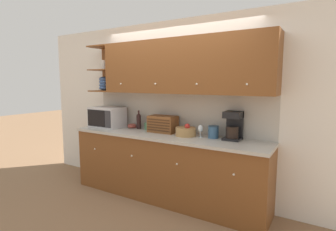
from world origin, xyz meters
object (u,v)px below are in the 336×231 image
at_px(wine_bottle, 139,120).
at_px(bread_box, 163,124).
at_px(mug, 147,126).
at_px(wine_glass, 200,129).
at_px(storage_canister, 213,132).
at_px(fruit_basket, 186,131).
at_px(coffee_maker, 233,126).
at_px(bowl_stack_on_counter, 132,126).
at_px(microwave, 107,117).

distance_m(wine_bottle, bread_box, 0.49).
distance_m(mug, bread_box, 0.34).
height_order(wine_glass, storage_canister, wine_glass).
bearing_deg(fruit_basket, wine_bottle, 172.81).
height_order(wine_bottle, mug, wine_bottle).
distance_m(wine_bottle, coffee_maker, 1.54).
bearing_deg(storage_canister, wine_glass, -161.70).
bearing_deg(wine_bottle, wine_glass, -5.20).
height_order(fruit_basket, wine_glass, fruit_basket).
bearing_deg(mug, wine_glass, -6.71).
xyz_separation_m(bowl_stack_on_counter, fruit_basket, (1.04, -0.12, 0.03)).
height_order(bowl_stack_on_counter, storage_canister, storage_canister).
height_order(storage_canister, coffee_maker, coffee_maker).
xyz_separation_m(bread_box, wine_glass, (0.63, -0.05, -0.01)).
bearing_deg(wine_glass, wine_bottle, 174.80).
relative_size(wine_bottle, bread_box, 0.71).
bearing_deg(coffee_maker, bread_box, -177.53).
distance_m(bread_box, coffee_maker, 1.05).
distance_m(wine_bottle, mug, 0.18).
relative_size(bowl_stack_on_counter, storage_canister, 0.91).
bearing_deg(mug, wine_bottle, -175.92).
distance_m(fruit_basket, wine_glass, 0.22).
height_order(bowl_stack_on_counter, wine_bottle, wine_bottle).
bearing_deg(bowl_stack_on_counter, mug, 1.77).
distance_m(bowl_stack_on_counter, mug, 0.30).
relative_size(wine_glass, coffee_maker, 0.46).
xyz_separation_m(wine_bottle, wine_glass, (1.12, -0.10, -0.02)).
relative_size(fruit_basket, wine_glass, 1.64).
bearing_deg(bread_box, mug, 169.27).
distance_m(fruit_basket, storage_canister, 0.39).
relative_size(microwave, wine_glass, 3.15).
bearing_deg(bread_box, microwave, -174.54).
distance_m(bowl_stack_on_counter, wine_glass, 1.27).
bearing_deg(microwave, bread_box, 5.46).
xyz_separation_m(mug, wine_glass, (0.96, -0.11, 0.06)).
distance_m(wine_bottle, storage_canister, 1.29).
height_order(fruit_basket, storage_canister, fruit_basket).
bearing_deg(coffee_maker, microwave, -176.05).
relative_size(bread_box, wine_glass, 2.43).
relative_size(microwave, bread_box, 1.30).
bearing_deg(fruit_basket, wine_glass, 3.22).
bearing_deg(bowl_stack_on_counter, bread_box, -4.84).
relative_size(bowl_stack_on_counter, wine_glass, 0.88).
bearing_deg(fruit_basket, bread_box, 171.41).
distance_m(microwave, wine_bottle, 0.56).
bearing_deg(fruit_basket, bowl_stack_on_counter, 173.66).
xyz_separation_m(bowl_stack_on_counter, wine_bottle, (0.14, -0.00, 0.10)).
bearing_deg(storage_canister, microwave, -176.82).
relative_size(bread_box, coffee_maker, 1.12).
bearing_deg(wine_bottle, microwave, -164.59).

